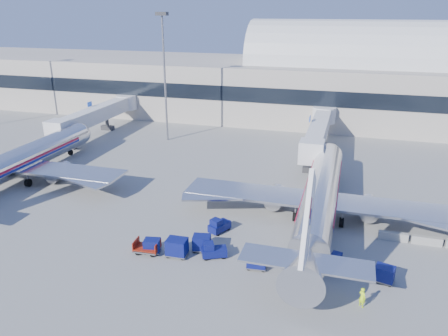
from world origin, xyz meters
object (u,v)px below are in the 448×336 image
(tug_lead, at_px, (213,250))
(cart_open_red, at_px, (148,249))
(tug_left, at_px, (219,226))
(tug_right, at_px, (340,262))
(cart_train_a, at_px, (202,243))
(barrier_near, at_px, (393,236))
(cart_train_b, at_px, (177,247))
(ramp_worker, at_px, (362,297))
(cart_solo_near, at_px, (257,260))
(mast_west, at_px, (164,59))
(cart_train_c, at_px, (152,246))
(jetbridge_mid, at_px, (100,113))
(airliner_mid, at_px, (15,162))
(airliner_main, at_px, (320,197))
(cart_solo_far, at_px, (385,274))
(barrier_mid, at_px, (427,241))
(jetbridge_near, at_px, (319,129))

(tug_lead, xyz_separation_m, cart_open_red, (-6.59, -1.12, -0.25))
(tug_lead, xyz_separation_m, tug_left, (-0.99, 5.14, 0.03))
(tug_right, relative_size, tug_left, 0.88)
(cart_train_a, distance_m, cart_open_red, 5.49)
(barrier_near, bearing_deg, tug_lead, -153.58)
(cart_train_b, bearing_deg, ramp_worker, -12.11)
(cart_solo_near, distance_m, ramp_worker, 10.05)
(barrier_near, bearing_deg, mast_west, 143.62)
(cart_train_c, bearing_deg, cart_open_red, -165.24)
(cart_train_a, bearing_deg, jetbridge_mid, 122.27)
(cart_solo_near, relative_size, ramp_worker, 1.11)
(jetbridge_mid, distance_m, cart_open_red, 48.04)
(airliner_mid, bearing_deg, tug_right, -12.15)
(airliner_main, relative_size, cart_train_b, 17.25)
(barrier_near, height_order, cart_solo_far, cart_solo_far)
(cart_train_c, distance_m, cart_solo_far, 22.24)
(cart_solo_near, distance_m, cart_solo_far, 11.54)
(airliner_main, relative_size, cart_solo_near, 18.69)
(tug_right, bearing_deg, cart_open_red, -157.46)
(barrier_mid, bearing_deg, cart_open_red, -160.33)
(tug_left, distance_m, cart_train_a, 4.30)
(cart_solo_far, bearing_deg, airliner_mid, -178.41)
(ramp_worker, bearing_deg, jetbridge_near, -35.22)
(airliner_mid, relative_size, jetbridge_mid, 1.35)
(cart_train_b, bearing_deg, cart_solo_far, 1.07)
(airliner_mid, bearing_deg, cart_train_a, -18.19)
(barrier_mid, height_order, cart_train_c, cart_train_c)
(barrier_mid, height_order, cart_solo_far, cart_solo_far)
(cart_open_red, height_order, ramp_worker, ramp_worker)
(tug_lead, distance_m, cart_train_a, 1.73)
(jetbridge_near, relative_size, cart_train_a, 13.12)
(airliner_mid, relative_size, cart_solo_far, 18.43)
(airliner_main, bearing_deg, cart_train_b, -137.13)
(tug_right, relative_size, cart_solo_near, 1.25)
(cart_solo_far, bearing_deg, cart_train_c, -162.64)
(barrier_near, xyz_separation_m, tug_left, (-18.32, -3.48, 0.30))
(tug_right, bearing_deg, cart_train_a, -162.81)
(tug_lead, distance_m, tug_right, 12.22)
(cart_train_b, height_order, cart_open_red, cart_train_b)
(airliner_mid, distance_m, cart_train_a, 32.88)
(jetbridge_mid, bearing_deg, cart_solo_near, -43.87)
(ramp_worker, bearing_deg, barrier_near, -59.68)
(cart_train_b, bearing_deg, cart_open_red, -176.57)
(mast_west, bearing_deg, cart_train_a, -61.78)
(tug_left, xyz_separation_m, cart_solo_far, (17.04, -4.75, 0.07))
(mast_west, distance_m, cart_train_c, 42.60)
(cart_solo_far, bearing_deg, jetbridge_near, 117.85)
(cart_train_b, relative_size, cart_train_c, 1.16)
(tug_lead, bearing_deg, tug_left, 75.64)
(barrier_mid, relative_size, cart_solo_far, 1.48)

